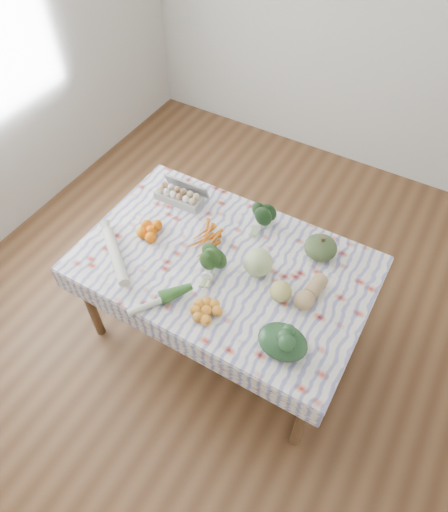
{
  "coord_description": "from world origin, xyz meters",
  "views": [
    {
      "loc": [
        0.82,
        -1.41,
        2.8
      ],
      "look_at": [
        0.0,
        0.0,
        0.82
      ],
      "focal_mm": 32.0,
      "sensor_mm": 36.0,
      "label": 1
    }
  ],
  "objects": [
    {
      "name": "daikon",
      "position": [
        -0.55,
        -0.29,
        0.79
      ],
      "size": [
        0.39,
        0.32,
        0.06
      ],
      "primitive_type": "cylinder",
      "rotation": [
        1.57,
        0.0,
        0.91
      ],
      "color": "beige",
      "rests_on": "tablecloth"
    },
    {
      "name": "spinach_bag",
      "position": [
        0.52,
        -0.32,
        0.82
      ],
      "size": [
        0.3,
        0.27,
        0.11
      ],
      "primitive_type": "ellipsoid",
      "rotation": [
        0.0,
        0.0,
        0.33
      ],
      "color": "#18361B",
      "rests_on": "tablecloth"
    },
    {
      "name": "ground",
      "position": [
        0.0,
        0.0,
        0.0
      ],
      "size": [
        4.5,
        4.5,
        0.0
      ],
      "primitive_type": "plane",
      "color": "#56351D",
      "rests_on": "ground"
    },
    {
      "name": "wall_back",
      "position": [
        0.0,
        2.25,
        1.4
      ],
      "size": [
        4.0,
        0.04,
        2.8
      ],
      "primitive_type": "cube",
      "color": "silver",
      "rests_on": "ground"
    },
    {
      "name": "leek",
      "position": [
        -0.16,
        -0.41,
        0.78
      ],
      "size": [
        0.23,
        0.31,
        0.04
      ],
      "primitive_type": "cylinder",
      "rotation": [
        1.57,
        0.0,
        -0.6
      ],
      "color": "beige",
      "rests_on": "tablecloth"
    },
    {
      "name": "tablecloth",
      "position": [
        0.0,
        0.0,
        0.76
      ],
      "size": [
        1.66,
        1.06,
        0.01
      ],
      "primitive_type": "cube",
      "color": "white",
      "rests_on": "dining_table"
    },
    {
      "name": "dining_table",
      "position": [
        0.0,
        0.0,
        0.68
      ],
      "size": [
        1.6,
        1.0,
        0.75
      ],
      "color": "brown",
      "rests_on": "ground"
    },
    {
      "name": "broccoli",
      "position": [
        -0.03,
        -0.11,
        0.82
      ],
      "size": [
        0.2,
        0.2,
        0.11
      ],
      "primitive_type": "ellipsoid",
      "rotation": [
        0.0,
        0.0,
        0.36
      ],
      "color": "#274B1C",
      "rests_on": "tablecloth"
    },
    {
      "name": "cabbage",
      "position": [
        0.19,
        0.04,
        0.84
      ],
      "size": [
        0.19,
        0.19,
        0.16
      ],
      "primitive_type": "sphere",
      "rotation": [
        0.0,
        0.0,
        0.2
      ],
      "color": "#B5CD83",
      "rests_on": "tablecloth"
    },
    {
      "name": "butternut_squash",
      "position": [
        0.52,
        0.02,
        0.82
      ],
      "size": [
        0.14,
        0.25,
        0.11
      ],
      "primitive_type": "ellipsoid",
      "rotation": [
        0.0,
        0.0,
        -0.13
      ],
      "color": "tan",
      "rests_on": "tablecloth"
    },
    {
      "name": "kale_bunch",
      "position": [
        0.03,
        0.35,
        0.83
      ],
      "size": [
        0.18,
        0.17,
        0.13
      ],
      "primitive_type": "ellipsoid",
      "rotation": [
        0.0,
        0.0,
        0.24
      ],
      "color": "#163314",
      "rests_on": "tablecloth"
    },
    {
      "name": "kabocha_squash",
      "position": [
        0.45,
        0.33,
        0.82
      ],
      "size": [
        0.23,
        0.23,
        0.12
      ],
      "primitive_type": "ellipsoid",
      "rotation": [
        0.0,
        0.0,
        0.27
      ],
      "color": "#3D512A",
      "rests_on": "tablecloth"
    },
    {
      "name": "egg_carton",
      "position": [
        -0.5,
        0.29,
        0.8
      ],
      "size": [
        0.31,
        0.13,
        0.08
      ],
      "primitive_type": "cube",
      "rotation": [
        0.0,
        0.0,
        0.04
      ],
      "color": "#9FA09B",
      "rests_on": "tablecloth"
    },
    {
      "name": "mandarin_cluster",
      "position": [
        0.09,
        -0.34,
        0.79
      ],
      "size": [
        0.24,
        0.24,
        0.06
      ],
      "primitive_type": "cube",
      "rotation": [
        0.0,
        0.0,
        -0.28
      ],
      "color": "orange",
      "rests_on": "tablecloth"
    },
    {
      "name": "carrot_bunch",
      "position": [
        -0.18,
        0.09,
        0.78
      ],
      "size": [
        0.25,
        0.24,
        0.04
      ],
      "primitive_type": "cube",
      "rotation": [
        0.0,
        0.0,
        -0.21
      ],
      "color": "#CC6413",
      "rests_on": "tablecloth"
    },
    {
      "name": "orange_cluster",
      "position": [
        -0.48,
        -0.03,
        0.8
      ],
      "size": [
        0.26,
        0.26,
        0.07
      ],
      "primitive_type": "cube",
      "rotation": [
        0.0,
        0.0,
        0.25
      ],
      "color": "orange",
      "rests_on": "tablecloth"
    },
    {
      "name": "grapefruit",
      "position": [
        0.38,
        -0.06,
        0.82
      ],
      "size": [
        0.15,
        0.15,
        0.12
      ],
      "primitive_type": "sphere",
      "rotation": [
        0.0,
        0.0,
        -0.37
      ],
      "color": "#C5BB62",
      "rests_on": "tablecloth"
    }
  ]
}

